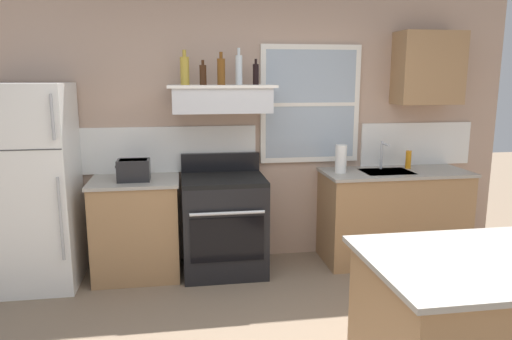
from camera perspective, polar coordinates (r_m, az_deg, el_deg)
The scene contains 17 objects.
back_wall at distance 4.70m, azimuth -1.00°, elevation 5.45°, with size 5.40×0.11×2.70m.
refrigerator at distance 4.53m, azimuth -25.21°, elevation -1.85°, with size 0.70×0.72×1.77m.
counter_left_of_stove at distance 4.53m, azimuth -14.11°, elevation -6.69°, with size 0.79×0.63×0.91m.
toaster at distance 4.34m, azimuth -14.46°, elevation 0.02°, with size 0.30×0.20×0.19m.
stove_range at distance 4.49m, azimuth -3.88°, elevation -6.43°, with size 0.76×0.69×1.09m.
range_hood_shelf at distance 4.38m, azimuth -4.19°, elevation 8.56°, with size 0.96×0.52×0.24m.
bottle_champagne_gold_foil at distance 4.39m, azimuth -8.55°, elevation 11.75°, with size 0.08×0.08×0.31m.
bottle_brown_stout at distance 4.35m, azimuth -6.38°, elevation 11.32°, with size 0.06×0.06×0.22m.
bottle_amber_wine at distance 4.34m, azimuth -4.20°, elevation 11.75°, with size 0.07×0.07×0.29m.
bottle_clear_tall at distance 4.45m, azimuth -2.07°, elevation 11.98°, with size 0.06×0.06×0.33m.
bottle_balsamic_dark at distance 4.48m, azimuth -0.02°, elevation 11.46°, with size 0.06×0.06×0.23m.
counter_right_with_sink at distance 4.97m, azimuth 16.09°, elevation -5.22°, with size 1.43×0.63×0.91m.
sink_faucet at distance 4.88m, azimuth 14.95°, elevation 2.11°, with size 0.03×0.17×0.28m.
paper_towel_roll at distance 4.63m, azimuth 10.16°, elevation 1.34°, with size 0.11×0.11×0.27m, color white.
dish_soap_bottle at distance 5.01m, azimuth 17.81°, elevation 1.20°, with size 0.06×0.06×0.18m, color orange.
kitchen_island at distance 2.96m, azimuth 26.67°, elevation -17.54°, with size 1.40×0.90×0.91m.
upper_cabinet_right at distance 5.06m, azimuth 19.97°, elevation 11.41°, with size 0.64×0.32×0.70m.
Camera 1 is at (-0.62, -2.40, 1.82)m, focal length 33.33 mm.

